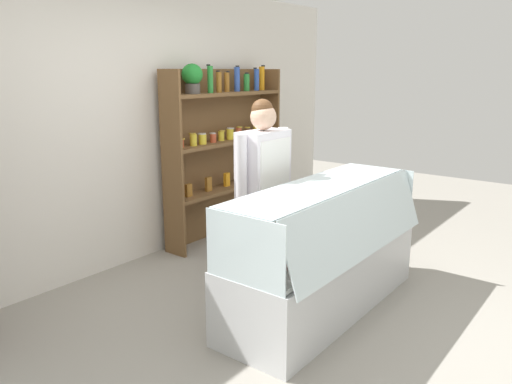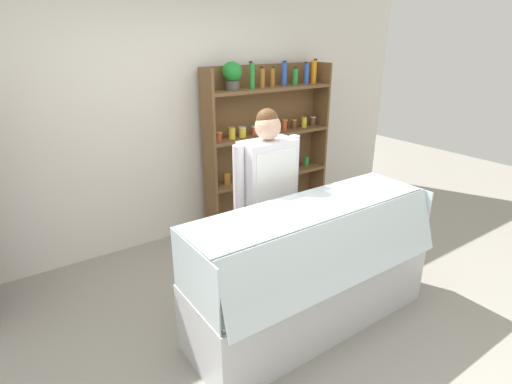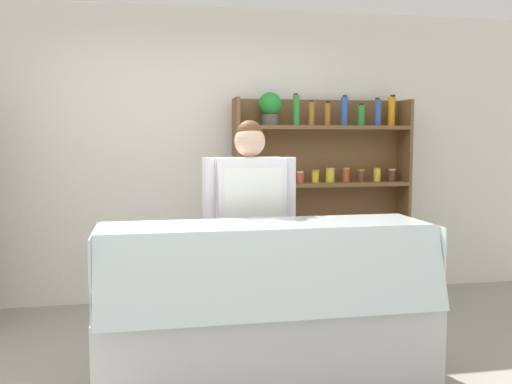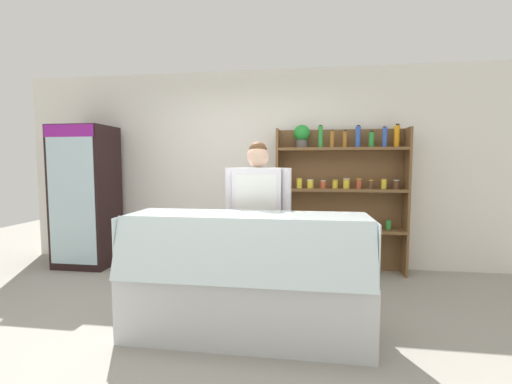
{
  "view_description": "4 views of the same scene",
  "coord_description": "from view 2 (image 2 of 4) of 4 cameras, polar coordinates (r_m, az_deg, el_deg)",
  "views": [
    {
      "loc": [
        -3.01,
        -1.87,
        1.86
      ],
      "look_at": [
        0.11,
        0.54,
        0.89
      ],
      "focal_mm": 35.0,
      "sensor_mm": 36.0,
      "label": 1
    },
    {
      "loc": [
        -1.65,
        -1.98,
        2.16
      ],
      "look_at": [
        0.04,
        0.44,
        1.01
      ],
      "focal_mm": 28.0,
      "sensor_mm": 36.0,
      "label": 2
    },
    {
      "loc": [
        -0.49,
        -3.3,
        1.52
      ],
      "look_at": [
        0.3,
        0.66,
        1.13
      ],
      "focal_mm": 40.0,
      "sensor_mm": 36.0,
      "label": 3
    },
    {
      "loc": [
        0.69,
        -2.76,
        1.41
      ],
      "look_at": [
        0.24,
        0.36,
        1.16
      ],
      "focal_mm": 24.0,
      "sensor_mm": 36.0,
      "label": 4
    }
  ],
  "objects": [
    {
      "name": "ground_plane",
      "position": [
        3.36,
        3.99,
        -18.76
      ],
      "size": [
        12.0,
        12.0,
        0.0
      ],
      "primitive_type": "plane",
      "color": "gray"
    },
    {
      "name": "back_wall",
      "position": [
        4.41,
        -12.49,
        10.23
      ],
      "size": [
        6.8,
        0.1,
        2.7
      ],
      "primitive_type": "cube",
      "color": "white",
      "rests_on": "ground"
    },
    {
      "name": "deli_display_case",
      "position": [
        3.25,
        7.75,
        -13.48
      ],
      "size": [
        1.99,
        0.72,
        1.01
      ],
      "color": "silver",
      "rests_on": "ground"
    },
    {
      "name": "shop_clerk",
      "position": [
        3.37,
        1.65,
        0.61
      ],
      "size": [
        0.66,
        0.25,
        1.63
      ],
      "color": "#4C4233",
      "rests_on": "ground"
    },
    {
      "name": "shelving_unit",
      "position": [
        4.81,
        1.3,
        8.25
      ],
      "size": [
        1.66,
        0.29,
        1.92
      ],
      "color": "brown",
      "rests_on": "ground"
    }
  ]
}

